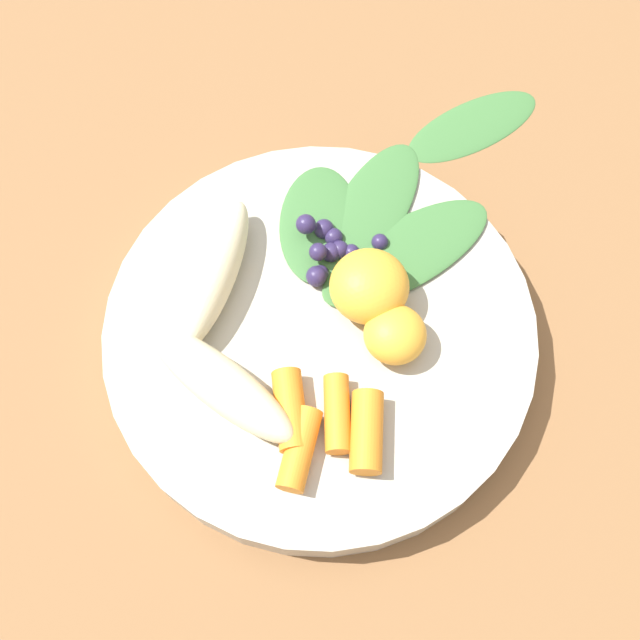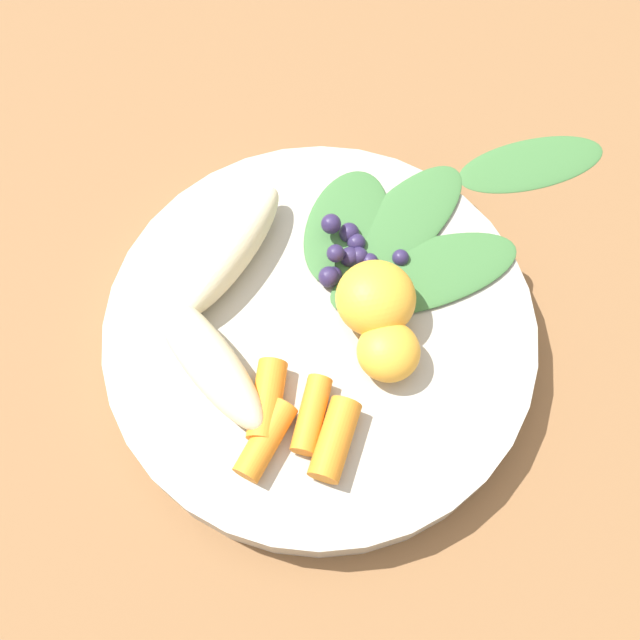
% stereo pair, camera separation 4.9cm
% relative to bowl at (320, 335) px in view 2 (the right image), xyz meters
% --- Properties ---
extents(ground_plane, '(2.40, 2.40, 0.00)m').
position_rel_bowl_xyz_m(ground_plane, '(0.00, 0.00, -0.02)').
color(ground_plane, brown).
extents(bowl, '(0.29, 0.29, 0.03)m').
position_rel_bowl_xyz_m(bowl, '(0.00, 0.00, 0.00)').
color(bowl, '#B2AD9E').
rests_on(bowl, ground_plane).
extents(banana_peeled_left, '(0.08, 0.11, 0.03)m').
position_rel_bowl_xyz_m(banana_peeled_left, '(0.05, -0.05, 0.03)').
color(banana_peeled_left, beige).
rests_on(banana_peeled_left, bowl).
extents(banana_peeled_right, '(0.12, 0.05, 0.03)m').
position_rel_bowl_xyz_m(banana_peeled_right, '(-0.02, -0.07, 0.03)').
color(banana_peeled_right, beige).
rests_on(banana_peeled_right, bowl).
extents(orange_segment_near, '(0.05, 0.05, 0.04)m').
position_rel_bowl_xyz_m(orange_segment_near, '(-0.02, 0.03, 0.04)').
color(orange_segment_near, '#F4A833').
rests_on(orange_segment_near, bowl).
extents(orange_segment_far, '(0.04, 0.04, 0.03)m').
position_rel_bowl_xyz_m(orange_segment_far, '(0.01, 0.05, 0.03)').
color(orange_segment_far, '#F4A833').
rests_on(orange_segment_far, bowl).
extents(carrot_front, '(0.05, 0.03, 0.02)m').
position_rel_bowl_xyz_m(carrot_front, '(0.06, -0.01, 0.03)').
color(carrot_front, orange).
rests_on(carrot_front, bowl).
extents(carrot_mid_left, '(0.05, 0.02, 0.02)m').
position_rel_bowl_xyz_m(carrot_mid_left, '(0.09, 0.00, 0.02)').
color(carrot_mid_left, orange).
rests_on(carrot_mid_left, bowl).
extents(carrot_mid_right, '(0.05, 0.02, 0.02)m').
position_rel_bowl_xyz_m(carrot_mid_right, '(0.06, 0.02, 0.02)').
color(carrot_mid_right, orange).
rests_on(carrot_mid_right, bowl).
extents(carrot_rear, '(0.05, 0.02, 0.02)m').
position_rel_bowl_xyz_m(carrot_rear, '(0.07, 0.04, 0.03)').
color(carrot_rear, orange).
rests_on(carrot_rear, bowl).
extents(blueberry_pile, '(0.05, 0.06, 0.02)m').
position_rel_bowl_xyz_m(blueberry_pile, '(-0.05, 0.00, 0.02)').
color(blueberry_pile, '#2D234C').
rests_on(blueberry_pile, bowl).
extents(coconut_shred_patch, '(0.04, 0.04, 0.00)m').
position_rel_bowl_xyz_m(coconut_shred_patch, '(-0.05, 0.03, 0.02)').
color(coconut_shred_patch, white).
rests_on(coconut_shred_patch, bowl).
extents(kale_leaf_left, '(0.13, 0.13, 0.01)m').
position_rel_bowl_xyz_m(kale_leaf_left, '(-0.06, 0.05, 0.02)').
color(kale_leaf_left, '#3D7038').
rests_on(kale_leaf_left, bowl).
extents(kale_leaf_right, '(0.13, 0.09, 0.01)m').
position_rel_bowl_xyz_m(kale_leaf_right, '(-0.09, 0.02, 0.02)').
color(kale_leaf_right, '#3D7038').
rests_on(kale_leaf_right, bowl).
extents(kale_leaf_rear, '(0.10, 0.06, 0.01)m').
position_rel_bowl_xyz_m(kale_leaf_rear, '(-0.08, -0.01, 0.02)').
color(kale_leaf_rear, '#3D7038').
rests_on(kale_leaf_rear, bowl).
extents(kale_leaf_stray, '(0.11, 0.12, 0.01)m').
position_rel_bowl_xyz_m(kale_leaf_stray, '(-0.20, 0.09, -0.01)').
color(kale_leaf_stray, '#3D7038').
rests_on(kale_leaf_stray, ground_plane).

